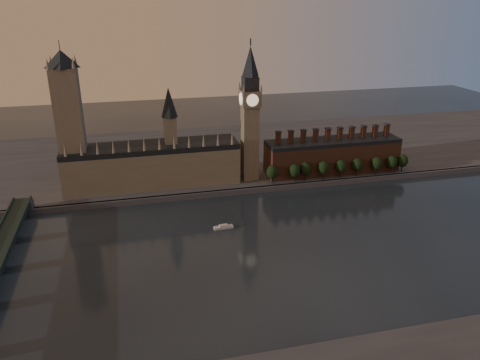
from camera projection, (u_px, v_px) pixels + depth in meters
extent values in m
plane|color=black|center=(281.00, 253.00, 272.27)|extent=(900.00, 900.00, 0.00)
cube|color=#4C4C51|center=(243.00, 191.00, 352.80)|extent=(900.00, 4.00, 4.00)
cube|color=#4C4C51|center=(220.00, 154.00, 434.06)|extent=(900.00, 180.00, 4.00)
cube|color=#766754|center=(153.00, 167.00, 355.17)|extent=(130.00, 30.00, 28.00)
cube|color=black|center=(151.00, 147.00, 349.26)|extent=(130.00, 30.00, 4.00)
cube|color=#766754|center=(171.00, 133.00, 348.86)|extent=(9.00, 9.00, 24.00)
cone|color=black|center=(169.00, 102.00, 340.37)|extent=(12.00, 12.00, 22.00)
cone|color=#766754|center=(65.00, 149.00, 321.06)|extent=(2.60, 2.60, 10.00)
cone|color=#766754|center=(81.00, 148.00, 323.42)|extent=(2.60, 2.60, 10.00)
cone|color=#766754|center=(97.00, 147.00, 325.78)|extent=(2.60, 2.60, 10.00)
cone|color=#766754|center=(113.00, 146.00, 328.14)|extent=(2.60, 2.60, 10.00)
cone|color=#766754|center=(129.00, 145.00, 330.49)|extent=(2.60, 2.60, 10.00)
cone|color=#766754|center=(144.00, 144.00, 332.85)|extent=(2.60, 2.60, 10.00)
cone|color=#766754|center=(159.00, 143.00, 335.21)|extent=(2.60, 2.60, 10.00)
cone|color=#766754|center=(174.00, 142.00, 337.57)|extent=(2.60, 2.60, 10.00)
cone|color=#766754|center=(189.00, 141.00, 339.93)|extent=(2.60, 2.60, 10.00)
cone|color=#766754|center=(204.00, 140.00, 342.29)|extent=(2.60, 2.60, 10.00)
cone|color=#766754|center=(218.00, 139.00, 344.65)|extent=(2.60, 2.60, 10.00)
cone|color=#766754|center=(232.00, 138.00, 347.01)|extent=(2.60, 2.60, 10.00)
cube|color=#766754|center=(71.00, 132.00, 331.62)|extent=(18.00, 18.00, 90.00)
cone|color=black|center=(61.00, 59.00, 312.79)|extent=(24.00, 24.00, 12.00)
cylinder|color=#232326|center=(60.00, 50.00, 310.57)|extent=(0.50, 0.50, 12.00)
cone|color=#766754|center=(47.00, 64.00, 304.55)|extent=(3.00, 3.00, 8.00)
cone|color=#766754|center=(73.00, 63.00, 308.06)|extent=(3.00, 3.00, 8.00)
cone|color=#766754|center=(50.00, 61.00, 318.99)|extent=(3.00, 3.00, 8.00)
cone|color=#766754|center=(75.00, 60.00, 322.51)|extent=(3.00, 3.00, 8.00)
cube|color=#766754|center=(250.00, 143.00, 361.61)|extent=(12.00, 12.00, 58.00)
cube|color=#766754|center=(250.00, 98.00, 348.68)|extent=(14.00, 14.00, 12.00)
cube|color=#232326|center=(250.00, 83.00, 344.62)|extent=(11.00, 11.00, 10.00)
cone|color=black|center=(250.00, 61.00, 338.71)|extent=(13.00, 13.00, 22.00)
cylinder|color=#232326|center=(251.00, 42.00, 333.72)|extent=(1.00, 1.00, 5.00)
cylinder|color=beige|center=(253.00, 100.00, 342.18)|extent=(9.00, 0.50, 9.00)
cylinder|color=beige|center=(248.00, 96.00, 355.18)|extent=(9.00, 0.50, 9.00)
cylinder|color=beige|center=(241.00, 99.00, 347.10)|extent=(0.50, 9.00, 9.00)
cylinder|color=beige|center=(259.00, 98.00, 350.26)|extent=(0.50, 9.00, 9.00)
cone|color=#766754|center=(244.00, 88.00, 338.06)|extent=(2.00, 2.00, 6.00)
cone|color=#766754|center=(261.00, 87.00, 340.92)|extent=(2.00, 2.00, 6.00)
cone|color=#766754|center=(240.00, 85.00, 349.80)|extent=(2.00, 2.00, 6.00)
cone|color=#766754|center=(256.00, 84.00, 352.66)|extent=(2.00, 2.00, 6.00)
cube|color=brown|center=(332.00, 157.00, 383.28)|extent=(110.00, 25.00, 24.00)
cube|color=black|center=(333.00, 141.00, 378.29)|extent=(110.00, 25.00, 3.00)
cube|color=brown|center=(278.00, 138.00, 365.74)|extent=(3.50, 3.50, 9.00)
cube|color=#232326|center=(278.00, 132.00, 363.90)|extent=(4.20, 4.20, 1.00)
cube|color=brown|center=(291.00, 137.00, 368.04)|extent=(3.50, 3.50, 9.00)
cube|color=#232326|center=(291.00, 131.00, 366.19)|extent=(4.20, 4.20, 1.00)
cube|color=brown|center=(303.00, 136.00, 370.34)|extent=(3.50, 3.50, 9.00)
cube|color=#232326|center=(304.00, 130.00, 368.49)|extent=(4.20, 4.20, 1.00)
cube|color=brown|center=(316.00, 135.00, 372.63)|extent=(3.50, 3.50, 9.00)
cube|color=#232326|center=(316.00, 129.00, 370.79)|extent=(4.20, 4.20, 1.00)
cube|color=brown|center=(328.00, 135.00, 374.93)|extent=(3.50, 3.50, 9.00)
cube|color=#232326|center=(328.00, 129.00, 373.08)|extent=(4.20, 4.20, 1.00)
cube|color=brown|center=(340.00, 134.00, 377.23)|extent=(3.50, 3.50, 9.00)
cube|color=#232326|center=(340.00, 128.00, 375.38)|extent=(4.20, 4.20, 1.00)
cube|color=brown|center=(352.00, 133.00, 379.52)|extent=(3.50, 3.50, 9.00)
cube|color=#232326|center=(352.00, 127.00, 377.68)|extent=(4.20, 4.20, 1.00)
cube|color=brown|center=(363.00, 132.00, 381.82)|extent=(3.50, 3.50, 9.00)
cube|color=#232326|center=(364.00, 126.00, 379.97)|extent=(4.20, 4.20, 1.00)
cube|color=brown|center=(375.00, 131.00, 384.12)|extent=(3.50, 3.50, 9.00)
cube|color=#232326|center=(376.00, 125.00, 382.27)|extent=(4.20, 4.20, 1.00)
cube|color=brown|center=(386.00, 130.00, 386.41)|extent=(3.50, 3.50, 9.00)
cube|color=#232326|center=(387.00, 125.00, 384.57)|extent=(4.20, 4.20, 1.00)
cylinder|color=black|center=(272.00, 180.00, 360.62)|extent=(0.80, 0.80, 6.00)
ellipsoid|color=black|center=(272.00, 172.00, 358.22)|extent=(8.60, 8.60, 10.75)
cylinder|color=black|center=(294.00, 178.00, 363.40)|extent=(0.80, 0.80, 6.00)
ellipsoid|color=black|center=(295.00, 171.00, 361.00)|extent=(8.60, 8.60, 10.75)
cylinder|color=black|center=(305.00, 177.00, 367.13)|extent=(0.80, 0.80, 6.00)
ellipsoid|color=black|center=(306.00, 169.00, 364.73)|extent=(8.60, 8.60, 10.75)
cylinder|color=black|center=(323.00, 176.00, 369.02)|extent=(0.80, 0.80, 6.00)
ellipsoid|color=black|center=(323.00, 168.00, 366.62)|extent=(8.60, 8.60, 10.75)
cylinder|color=black|center=(340.00, 174.00, 372.52)|extent=(0.80, 0.80, 6.00)
ellipsoid|color=black|center=(341.00, 166.00, 370.12)|extent=(8.60, 8.60, 10.75)
cylinder|color=black|center=(357.00, 172.00, 376.01)|extent=(0.80, 0.80, 6.00)
ellipsoid|color=black|center=(357.00, 165.00, 373.61)|extent=(8.60, 8.60, 10.75)
cylinder|color=black|center=(376.00, 171.00, 378.96)|extent=(0.80, 0.80, 6.00)
ellipsoid|color=black|center=(377.00, 163.00, 376.56)|extent=(8.60, 8.60, 10.75)
cylinder|color=black|center=(391.00, 169.00, 381.92)|extent=(0.80, 0.80, 6.00)
ellipsoid|color=black|center=(392.00, 162.00, 379.52)|extent=(8.60, 8.60, 10.75)
cylinder|color=black|center=(402.00, 168.00, 384.76)|extent=(0.80, 0.80, 6.00)
ellipsoid|color=black|center=(403.00, 161.00, 382.36)|extent=(8.60, 8.60, 10.75)
cube|color=#4C4C51|center=(22.00, 205.00, 316.87)|extent=(14.00, 8.00, 6.00)
cylinder|color=#232326|center=(11.00, 236.00, 282.81)|extent=(8.00, 8.00, 7.75)
cylinder|color=#232326|center=(21.00, 213.00, 313.50)|extent=(8.00, 8.00, 7.75)
cube|color=silver|center=(223.00, 227.00, 300.65)|extent=(12.76, 4.25, 1.44)
cube|color=silver|center=(223.00, 226.00, 300.19)|extent=(5.53, 2.97, 1.08)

